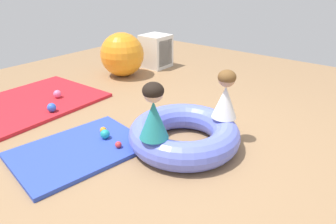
{
  "coord_description": "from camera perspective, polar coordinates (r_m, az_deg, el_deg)",
  "views": [
    {
      "loc": [
        -2.01,
        -1.52,
        1.58
      ],
      "look_at": [
        0.13,
        0.19,
        0.31
      ],
      "focal_mm": 32.97,
      "sensor_mm": 36.0,
      "label": 1
    }
  ],
  "objects": [
    {
      "name": "gym_mat_near_right",
      "position": [
        3.06,
        -16.12,
        -6.81
      ],
      "size": [
        1.3,
        1.02,
        0.04
      ],
      "primitive_type": "cube",
      "rotation": [
        0.0,
        0.0,
        -0.16
      ],
      "color": "#2D47B7",
      "rests_on": "ground"
    },
    {
      "name": "play_ball_orange",
      "position": [
        3.25,
        -11.88,
        -3.29
      ],
      "size": [
        0.07,
        0.07,
        0.07
      ],
      "primitive_type": "sphere",
      "color": "orange",
      "rests_on": "gym_mat_near_right"
    },
    {
      "name": "child_in_teal",
      "position": [
        2.55,
        -2.69,
        0.08
      ],
      "size": [
        0.35,
        0.35,
        0.5
      ],
      "rotation": [
        0.0,
        0.0,
        4.15
      ],
      "color": "teal",
      "rests_on": "inflatable_cushion"
    },
    {
      "name": "ground_plane",
      "position": [
        2.97,
        1.35,
        -7.22
      ],
      "size": [
        8.0,
        8.0,
        0.0
      ],
      "primitive_type": "plane",
      "color": "#93704C"
    },
    {
      "name": "storage_cube",
      "position": [
        5.49,
        -2.06,
        11.16
      ],
      "size": [
        0.44,
        0.44,
        0.56
      ],
      "color": "silver",
      "rests_on": "ground"
    },
    {
      "name": "inflatable_cushion",
      "position": [
        2.99,
        3.0,
        -4.09
      ],
      "size": [
        1.07,
        1.07,
        0.27
      ],
      "primitive_type": "torus",
      "color": "#6070E5",
      "rests_on": "ground"
    },
    {
      "name": "exercise_ball_large",
      "position": [
        5.05,
        -8.47,
        10.46
      ],
      "size": [
        0.69,
        0.69,
        0.69
      ],
      "primitive_type": "sphere",
      "color": "orange",
      "rests_on": "ground"
    },
    {
      "name": "gym_mat_near_left",
      "position": [
        4.32,
        -24.63,
        1.33
      ],
      "size": [
        1.79,
        1.33,
        0.04
      ],
      "primitive_type": "cube",
      "rotation": [
        0.0,
        0.0,
        0.03
      ],
      "color": "red",
      "rests_on": "ground"
    },
    {
      "name": "play_ball_teal",
      "position": [
        3.14,
        -11.57,
        -4.03
      ],
      "size": [
        0.09,
        0.09,
        0.09
      ],
      "primitive_type": "sphere",
      "color": "teal",
      "rests_on": "gym_mat_near_right"
    },
    {
      "name": "play_ball_green",
      "position": [
        3.06,
        -6.37,
        -4.65
      ],
      "size": [
        0.08,
        0.08,
        0.08
      ],
      "primitive_type": "sphere",
      "color": "green",
      "rests_on": "gym_mat_near_right"
    },
    {
      "name": "play_ball_pink",
      "position": [
        4.31,
        -19.78,
        3.16
      ],
      "size": [
        0.1,
        0.1,
        0.1
      ],
      "primitive_type": "sphere",
      "color": "pink",
      "rests_on": "gym_mat_near_left"
    },
    {
      "name": "child_in_white",
      "position": [
        2.97,
        10.59,
        3.14
      ],
      "size": [
        0.34,
        0.34,
        0.48
      ],
      "rotation": [
        0.0,
        0.0,
        0.57
      ],
      "color": "white",
      "rests_on": "inflatable_cushion"
    },
    {
      "name": "play_ball_red",
      "position": [
        2.97,
        -9.17,
        -5.98
      ],
      "size": [
        0.06,
        0.06,
        0.06
      ],
      "primitive_type": "sphere",
      "color": "red",
      "rests_on": "gym_mat_near_right"
    },
    {
      "name": "play_ball_blue",
      "position": [
        3.9,
        -20.71,
        0.79
      ],
      "size": [
        0.11,
        0.11,
        0.11
      ],
      "primitive_type": "sphere",
      "color": "blue",
      "rests_on": "gym_mat_near_left"
    }
  ]
}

